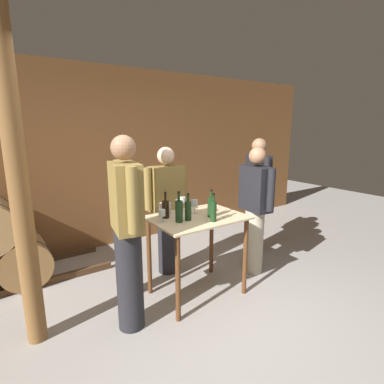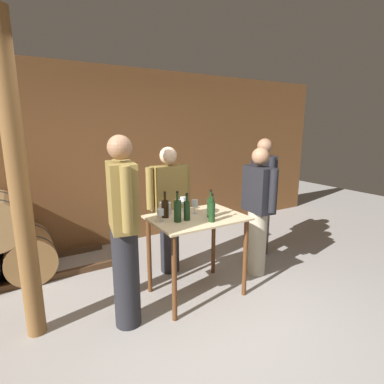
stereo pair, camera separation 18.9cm
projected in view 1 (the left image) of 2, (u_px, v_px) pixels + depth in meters
name	position (u px, v px, depth m)	size (l,w,h in m)	color
ground_plane	(215.00, 329.00, 2.78)	(14.00, 14.00, 0.00)	#9E9993
back_wall	(111.00, 159.00, 4.54)	(8.40, 0.05, 2.70)	brown
tasting_table	(197.00, 233.00, 3.22)	(0.99, 0.72, 0.90)	beige
wooden_post	(19.00, 190.00, 2.36)	(0.16, 0.16, 2.70)	brown
wine_bottle_far_left	(166.00, 209.00, 3.12)	(0.08, 0.08, 0.28)	black
wine_bottle_left	(179.00, 211.00, 2.98)	(0.08, 0.08, 0.32)	#193819
wine_bottle_center	(188.00, 210.00, 3.04)	(0.07, 0.07, 0.28)	#193819
wine_bottle_right	(213.00, 211.00, 3.00)	(0.07, 0.07, 0.29)	#193819
wine_bottle_far_right	(211.00, 207.00, 3.15)	(0.07, 0.07, 0.30)	#193819
wine_glass_near_left	(162.00, 213.00, 2.98)	(0.07, 0.07, 0.13)	silver
wine_glass_near_center	(178.00, 203.00, 3.26)	(0.06, 0.06, 0.16)	silver
wine_glass_near_right	(182.00, 201.00, 3.37)	(0.07, 0.07, 0.16)	silver
wine_glass_far_side	(195.00, 204.00, 3.26)	(0.07, 0.07, 0.16)	silver
ice_bucket	(165.00, 209.00, 3.25)	(0.13, 0.13, 0.13)	silver
person_host	(257.00, 193.00, 4.32)	(0.34, 0.56, 1.67)	#4C4742
person_visitor_with_scarf	(127.00, 231.00, 2.62)	(0.29, 0.58, 1.77)	#232328
person_visitor_bearded	(255.00, 209.00, 3.70)	(0.25, 0.59, 1.59)	#B7AD93
person_visitor_near_door	(167.00, 208.00, 3.70)	(0.59, 0.24, 1.60)	#232328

